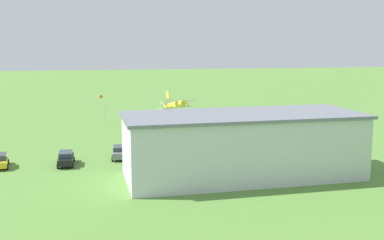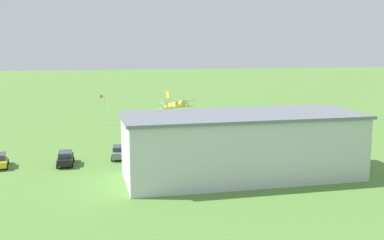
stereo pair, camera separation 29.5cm
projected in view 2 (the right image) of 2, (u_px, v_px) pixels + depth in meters
name	position (u px, v px, depth m)	size (l,w,h in m)	color
ground_plane	(166.00, 126.00, 86.39)	(400.00, 400.00, 0.00)	#568438
hangar	(242.00, 145.00, 53.09)	(27.08, 11.42, 7.30)	silver
biplane	(176.00, 105.00, 89.09)	(7.28, 7.75, 4.26)	yellow
car_grey	(119.00, 152.00, 62.07)	(2.23, 4.43, 1.68)	slate
car_black	(65.00, 158.00, 58.74)	(2.02, 4.71, 1.71)	black
person_near_hangar_door	(208.00, 142.00, 69.06)	(0.52, 0.52, 1.60)	orange
person_beside_truck	(315.00, 146.00, 66.00)	(0.42, 0.42, 1.75)	orange
person_watching_takeoff	(301.00, 141.00, 69.41)	(0.54, 0.54, 1.74)	#B23333
person_walking_on_apron	(278.00, 145.00, 66.63)	(0.52, 0.52, 1.63)	#B23333
windsock	(101.00, 98.00, 86.59)	(1.25, 1.42, 5.79)	silver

